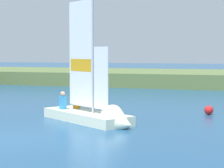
# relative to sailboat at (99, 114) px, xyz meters

# --- Properties ---
(ground_plane) EXTENTS (200.00, 200.00, 0.00)m
(ground_plane) POSITION_rel_sailboat_xyz_m (-1.50, -4.16, -0.37)
(ground_plane) COLOR navy
(shore_bank) EXTENTS (80.00, 11.44, 1.13)m
(shore_bank) POSITION_rel_sailboat_xyz_m (-1.50, 22.35, 0.19)
(shore_bank) COLOR #5B703D
(shore_bank) RESTS_ON ground
(sailboat) EXTENTS (4.87, 3.78, 6.10)m
(sailboat) POSITION_rel_sailboat_xyz_m (0.00, 0.00, 0.00)
(sailboat) COLOR silver
(sailboat) RESTS_ON ground
(channel_buoy) EXTENTS (0.41, 0.41, 0.41)m
(channel_buoy) POSITION_rel_sailboat_xyz_m (3.80, 3.93, -0.17)
(channel_buoy) COLOR red
(channel_buoy) RESTS_ON ground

